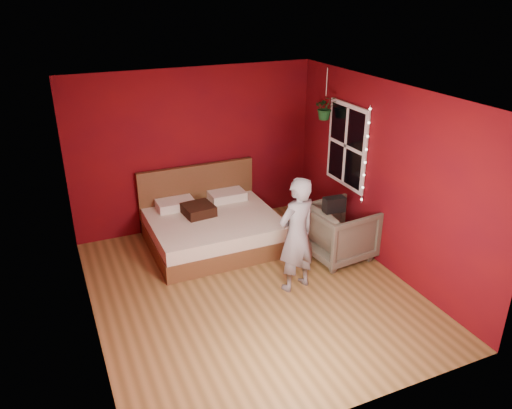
{
  "coord_description": "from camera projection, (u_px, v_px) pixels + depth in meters",
  "views": [
    {
      "loc": [
        -2.22,
        -5.16,
        3.75
      ],
      "look_at": [
        0.24,
        0.4,
        1.04
      ],
      "focal_mm": 35.0,
      "sensor_mm": 36.0,
      "label": 1
    }
  ],
  "objects": [
    {
      "name": "floor",
      "position": [
        251.0,
        290.0,
        6.66
      ],
      "size": [
        4.5,
        4.5,
        0.0
      ],
      "primitive_type": "plane",
      "color": "olive",
      "rests_on": "ground"
    },
    {
      "name": "room_walls",
      "position": [
        251.0,
        172.0,
        5.97
      ],
      "size": [
        4.04,
        4.54,
        2.62
      ],
      "color": "maroon",
      "rests_on": "ground"
    },
    {
      "name": "window",
      "position": [
        347.0,
        146.0,
        7.53
      ],
      "size": [
        0.05,
        0.97,
        1.27
      ],
      "color": "white",
      "rests_on": "room_walls"
    },
    {
      "name": "fairy_lights",
      "position": [
        366.0,
        156.0,
        7.08
      ],
      "size": [
        0.04,
        0.04,
        1.45
      ],
      "color": "silver",
      "rests_on": "room_walls"
    },
    {
      "name": "bed",
      "position": [
        212.0,
        227.0,
        7.76
      ],
      "size": [
        1.93,
        1.64,
        1.06
      ],
      "color": "brown",
      "rests_on": "ground"
    },
    {
      "name": "person",
      "position": [
        297.0,
        235.0,
        6.4
      ],
      "size": [
        0.65,
        0.5,
        1.57
      ],
      "primitive_type": "imported",
      "rotation": [
        0.0,
        0.0,
        3.38
      ],
      "color": "slate",
      "rests_on": "ground"
    },
    {
      "name": "armchair",
      "position": [
        339.0,
        232.0,
        7.31
      ],
      "size": [
        0.97,
        0.95,
        0.81
      ],
      "primitive_type": "imported",
      "rotation": [
        0.0,
        0.0,
        1.67
      ],
      "color": "#5D5949",
      "rests_on": "ground"
    },
    {
      "name": "handbag",
      "position": [
        334.0,
        204.0,
        6.96
      ],
      "size": [
        0.31,
        0.17,
        0.21
      ],
      "primitive_type": "cube",
      "rotation": [
        0.0,
        0.0,
        -0.07
      ],
      "color": "black",
      "rests_on": "armchair"
    },
    {
      "name": "throw_pillow",
      "position": [
        198.0,
        210.0,
        7.65
      ],
      "size": [
        0.48,
        0.48,
        0.16
      ],
      "primitive_type": "cube",
      "rotation": [
        0.0,
        0.0,
        0.1
      ],
      "color": "black",
      "rests_on": "bed"
    },
    {
      "name": "hanging_plant",
      "position": [
        325.0,
        108.0,
        7.61
      ],
      "size": [
        0.4,
        0.38,
        0.78
      ],
      "color": "silver",
      "rests_on": "room_walls"
    }
  ]
}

